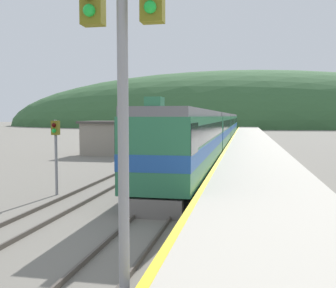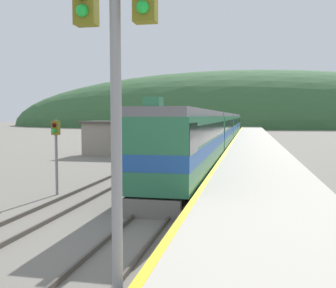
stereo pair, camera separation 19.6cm
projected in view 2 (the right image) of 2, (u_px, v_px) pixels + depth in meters
name	position (u px, v px, depth m)	size (l,w,h in m)	color
track_main	(228.00, 138.00, 69.50)	(1.52, 180.00, 0.16)	#4C443D
track_siding	(204.00, 138.00, 70.38)	(1.52, 180.00, 0.16)	#4C443D
platform	(254.00, 144.00, 49.07)	(5.44, 140.00, 0.91)	#BCB5A5
distant_hills	(240.00, 126.00, 156.43)	(191.64, 86.24, 43.43)	#335B33
station_shed	(114.00, 137.00, 40.80)	(5.94, 4.60, 3.47)	gray
express_train_lead_car	(190.00, 142.00, 24.71)	(3.00, 20.58, 4.71)	black
carriage_second	(217.00, 130.00, 45.30)	(2.99, 19.33, 4.35)	black
carriage_third	(227.00, 126.00, 65.04)	(2.99, 19.33, 4.35)	black
carriage_fourth	(232.00, 124.00, 84.79)	(2.99, 19.33, 4.35)	black
siding_train	(191.00, 130.00, 55.30)	(2.90, 39.24, 3.91)	black
signal_mast_main	(115.00, 58.00, 6.99)	(2.20, 0.42, 7.61)	gray
signal_post_siding	(56.00, 141.00, 19.68)	(0.36, 0.42, 3.79)	gray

